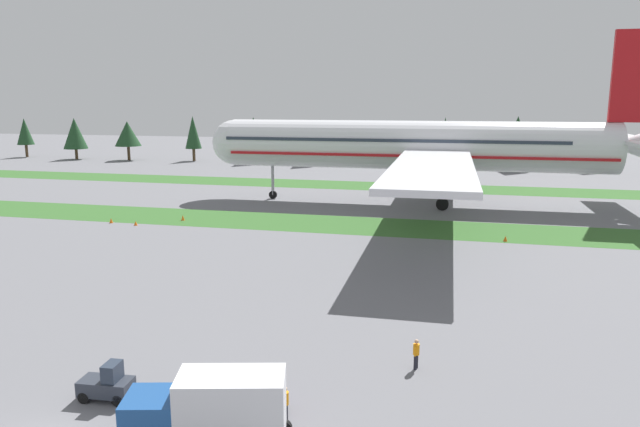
# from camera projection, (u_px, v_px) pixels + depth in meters

# --- Properties ---
(grass_strip_near) EXTENTS (320.00, 10.24, 0.01)m
(grass_strip_near) POSITION_uv_depth(u_px,v_px,m) (310.00, 223.00, 71.21)
(grass_strip_near) COLOR #336028
(grass_strip_near) RESTS_ON ground
(grass_strip_far) EXTENTS (320.00, 10.24, 0.01)m
(grass_strip_far) POSITION_uv_depth(u_px,v_px,m) (355.00, 185.00, 102.25)
(grass_strip_far) COLOR #336028
(grass_strip_far) RESTS_ON ground
(airliner) EXTENTS (64.37, 79.07, 23.57)m
(airliner) POSITION_uv_depth(u_px,v_px,m) (428.00, 145.00, 82.21)
(airliner) COLOR silver
(airliner) RESTS_ON ground
(baggage_tug) EXTENTS (2.68, 1.47, 1.97)m
(baggage_tug) POSITION_uv_depth(u_px,v_px,m) (107.00, 384.00, 29.24)
(baggage_tug) COLOR #2D333D
(baggage_tug) RESTS_ON ground
(cargo_dolly_lead) EXTENTS (2.29, 1.64, 1.55)m
(cargo_dolly_lead) POSITION_uv_depth(u_px,v_px,m) (203.00, 390.00, 28.42)
(cargo_dolly_lead) COLOR #A3A3A8
(cargo_dolly_lead) RESTS_ON ground
(cargo_dolly_second) EXTENTS (2.29, 1.64, 1.55)m
(cargo_dolly_second) POSITION_uv_depth(u_px,v_px,m) (261.00, 395.00, 27.95)
(cargo_dolly_second) COLOR #A3A3A8
(cargo_dolly_second) RESTS_ON ground
(catering_truck) EXTENTS (7.30, 3.88, 3.58)m
(catering_truck) POSITION_uv_depth(u_px,v_px,m) (210.00, 411.00, 24.55)
(catering_truck) COLOR #1E4C8E
(catering_truck) RESTS_ON ground
(ground_crew_marshaller) EXTENTS (0.36, 0.56, 1.74)m
(ground_crew_marshaller) POSITION_uv_depth(u_px,v_px,m) (285.00, 402.00, 27.23)
(ground_crew_marshaller) COLOR black
(ground_crew_marshaller) RESTS_ON ground
(ground_crew_loader) EXTENTS (0.36, 0.55, 1.74)m
(ground_crew_loader) POSITION_uv_depth(u_px,v_px,m) (416.00, 353.00, 32.55)
(ground_crew_loader) COLOR black
(ground_crew_loader) RESTS_ON ground
(taxiway_marker_0) EXTENTS (0.44, 0.44, 0.55)m
(taxiway_marker_0) POSITION_uv_depth(u_px,v_px,m) (136.00, 223.00, 69.83)
(taxiway_marker_0) COLOR orange
(taxiway_marker_0) RESTS_ON ground
(taxiway_marker_1) EXTENTS (0.44, 0.44, 0.68)m
(taxiway_marker_1) POSITION_uv_depth(u_px,v_px,m) (183.00, 218.00, 72.72)
(taxiway_marker_1) COLOR orange
(taxiway_marker_1) RESTS_ON ground
(taxiway_marker_2) EXTENTS (0.44, 0.44, 0.61)m
(taxiway_marker_2) POSITION_uv_depth(u_px,v_px,m) (111.00, 221.00, 71.19)
(taxiway_marker_2) COLOR orange
(taxiway_marker_2) RESTS_ON ground
(taxiway_marker_3) EXTENTS (0.44, 0.44, 0.60)m
(taxiway_marker_3) POSITION_uv_depth(u_px,v_px,m) (505.00, 239.00, 62.02)
(taxiway_marker_3) COLOR orange
(taxiway_marker_3) RESTS_ON ground
(distant_tree_line) EXTENTS (187.59, 9.77, 12.74)m
(distant_tree_line) POSITION_uv_depth(u_px,v_px,m) (371.00, 136.00, 130.04)
(distant_tree_line) COLOR #4C3823
(distant_tree_line) RESTS_ON ground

